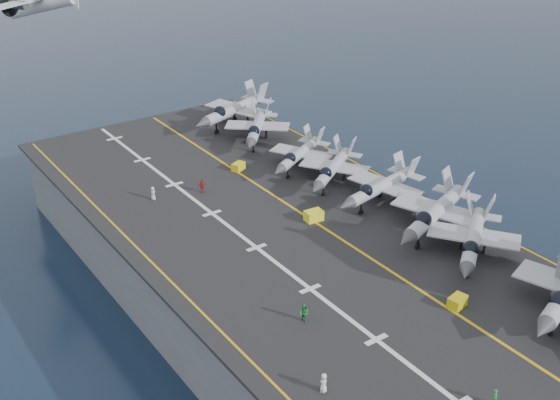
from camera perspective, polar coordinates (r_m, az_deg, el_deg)
ground at (r=87.23m, az=1.52°, el=-8.63°), size 500.00×500.00×0.00m
hull at (r=84.44m, az=1.56°, el=-5.86°), size 36.00×90.00×10.00m
flight_deck at (r=81.75m, az=1.60°, el=-2.79°), size 38.00×92.00×0.40m
foul_line at (r=83.24m, az=3.27°, el=-2.07°), size 0.35×90.00×0.02m
landing_centerline at (r=78.69m, az=-1.93°, el=-3.88°), size 0.50×90.00×0.02m
deck_edge_port at (r=74.24m, az=-9.11°, el=-6.30°), size 0.25×90.00×0.02m
deck_edge_stbd at (r=92.62m, az=10.88°, el=0.60°), size 0.25×90.00×0.02m
fighter_jet_2 at (r=78.35m, az=15.45°, el=-2.93°), size 17.76×16.63×5.13m
fighter_jet_3 at (r=82.40m, az=12.56°, el=-0.86°), size 18.84×15.68×5.59m
fighter_jet_4 at (r=88.04m, az=8.24°, el=1.17°), size 15.97×12.25×4.98m
fighter_jet_5 at (r=92.81m, az=4.33°, el=2.70°), size 16.51×15.18×4.77m
fighter_jet_6 at (r=97.15m, az=1.60°, el=3.83°), size 15.69×13.90×4.55m
fighter_jet_7 at (r=106.25m, az=-1.90°, el=6.03°), size 16.85×17.36×5.05m
fighter_jet_8 at (r=112.90m, az=-3.74°, el=7.43°), size 19.12×15.88×5.68m
tow_cart_a at (r=70.99m, az=14.21°, el=-8.02°), size 2.15×1.63×1.15m
tow_cart_b at (r=84.06m, az=2.76°, el=-1.27°), size 2.23×1.55×1.28m
tow_cart_c at (r=97.34m, az=-3.41°, el=2.73°), size 2.13×1.80×1.09m
crew_0 at (r=59.39m, az=3.58°, el=-14.61°), size 1.30×1.24×1.81m
crew_2 at (r=66.68m, az=1.96°, el=-9.18°), size 1.03×1.33×1.97m
crew_4 at (r=91.26m, az=-6.37°, el=1.14°), size 1.25×1.05×1.78m
crew_5 at (r=90.26m, az=-10.28°, el=0.54°), size 0.80×1.12×1.76m
crew_6 at (r=60.62m, az=17.09°, el=-15.10°), size 1.18×1.15×1.65m
transport_plane at (r=117.06m, az=-18.79°, el=14.76°), size 24.86×22.55×4.87m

